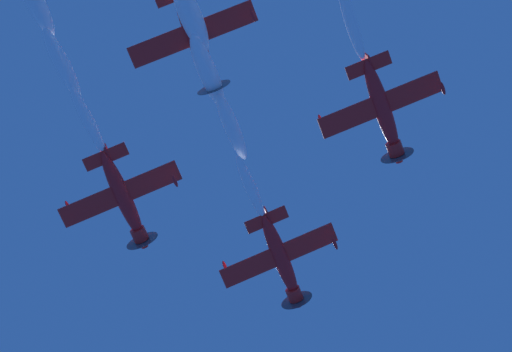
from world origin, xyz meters
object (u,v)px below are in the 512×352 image
airplane_right_wingman (383,110)px  airplane_slot_tail (196,40)px  airplane_lead (281,260)px  airplane_left_wingman (124,199)px

airplane_right_wingman → airplane_slot_tail: airplane_slot_tail is taller
airplane_lead → airplane_right_wingman: bearing=-169.4°
airplane_right_wingman → airplane_lead: bearing=10.6°
airplane_slot_tail → airplane_lead: bearing=-40.7°
airplane_left_wingman → airplane_slot_tail: (-13.81, -1.17, 1.80)m
airplane_lead → airplane_right_wingman: airplane_right_wingman is taller
airplane_left_wingman → airplane_right_wingman: 21.48m
airplane_lead → airplane_slot_tail: airplane_slot_tail is taller
airplane_lead → airplane_left_wingman: 13.75m
airplane_left_wingman → airplane_slot_tail: size_ratio=0.99×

